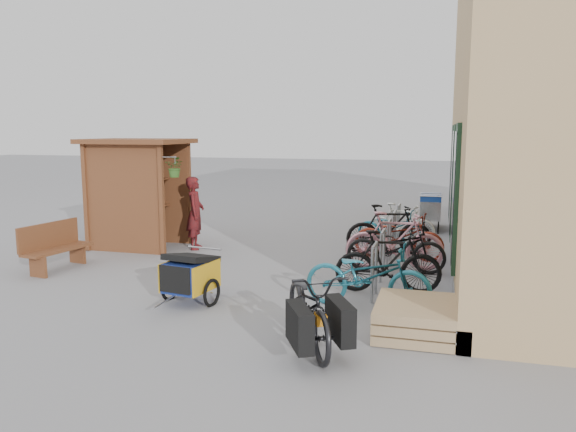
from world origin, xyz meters
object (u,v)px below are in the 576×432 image
(bike_3, at_px, (395,241))
(person_kiosk, at_px, (195,213))
(kiosk, at_px, (134,178))
(cargo_bike, at_px, (310,308))
(bike_6, at_px, (391,228))
(bike_0, at_px, (368,276))
(shopping_carts, at_px, (431,208))
(bench, at_px, (55,246))
(bike_2, at_px, (396,247))
(pallet_stack, at_px, (415,318))
(bike_1, at_px, (388,262))
(bike_7, at_px, (401,223))
(bike_5, at_px, (389,230))
(child_trailer, at_px, (190,274))
(bike_4, at_px, (399,236))

(bike_3, bearing_deg, person_kiosk, 74.69)
(kiosk, xyz_separation_m, cargo_bike, (5.07, -4.65, -1.06))
(person_kiosk, relative_size, bike_6, 1.01)
(bike_0, xyz_separation_m, bike_6, (-0.07, 4.58, -0.08))
(shopping_carts, distance_m, cargo_bike, 8.81)
(bench, height_order, bike_2, bike_2)
(pallet_stack, relative_size, bike_1, 0.71)
(bench, relative_size, bike_6, 0.92)
(pallet_stack, relative_size, person_kiosk, 0.75)
(bike_2, distance_m, bike_7, 2.72)
(person_kiosk, xyz_separation_m, bike_0, (4.19, -3.16, -0.31))
(bike_6, bearing_deg, cargo_bike, -169.00)
(kiosk, height_order, bike_5, kiosk)
(pallet_stack, distance_m, bike_7, 5.87)
(cargo_bike, xyz_separation_m, person_kiosk, (-3.71, 4.82, 0.31))
(bike_1, bearing_deg, cargo_bike, 157.34)
(kiosk, xyz_separation_m, bike_0, (5.54, -2.98, -1.06))
(pallet_stack, height_order, cargo_bike, cargo_bike)
(bike_5, bearing_deg, bike_3, 176.22)
(bike_3, bearing_deg, bike_7, -4.57)
(bike_5, height_order, bike_6, bike_5)
(shopping_carts, relative_size, bike_3, 0.83)
(child_trailer, xyz_separation_m, bike_0, (2.62, 0.45, 0.04))
(shopping_carts, distance_m, bike_5, 3.47)
(bike_5, xyz_separation_m, bike_6, (-0.03, 0.90, -0.12))
(bench, xyz_separation_m, bike_3, (6.12, 1.70, 0.09))
(bike_1, bearing_deg, kiosk, 62.45)
(bike_4, bearing_deg, bike_7, 9.23)
(bike_0, xyz_separation_m, bike_5, (-0.04, 3.68, 0.04))
(person_kiosk, height_order, bike_2, person_kiosk)
(bike_7, bearing_deg, person_kiosk, 120.02)
(bench, relative_size, person_kiosk, 0.91)
(shopping_carts, bearing_deg, child_trailer, -114.06)
(bike_3, xyz_separation_m, bike_4, (0.01, 0.86, -0.07))
(bike_4, relative_size, bike_7, 1.16)
(bike_2, height_order, bike_7, bike_2)
(pallet_stack, height_order, bench, bench)
(bike_2, height_order, bike_4, bike_4)
(bike_7, bearing_deg, pallet_stack, -166.45)
(kiosk, bearing_deg, bike_0, -28.29)
(bike_7, bearing_deg, bike_2, -170.23)
(person_kiosk, distance_m, bike_7, 4.68)
(bike_2, bearing_deg, shopping_carts, -6.74)
(bike_3, bearing_deg, cargo_bike, 164.93)
(kiosk, bearing_deg, child_trailer, -49.62)
(person_kiosk, height_order, bike_4, person_kiosk)
(person_kiosk, distance_m, bike_5, 4.19)
(shopping_carts, height_order, bike_0, bike_0)
(person_kiosk, xyz_separation_m, bike_2, (4.42, -0.93, -0.32))
(person_kiosk, bearing_deg, bench, 130.30)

